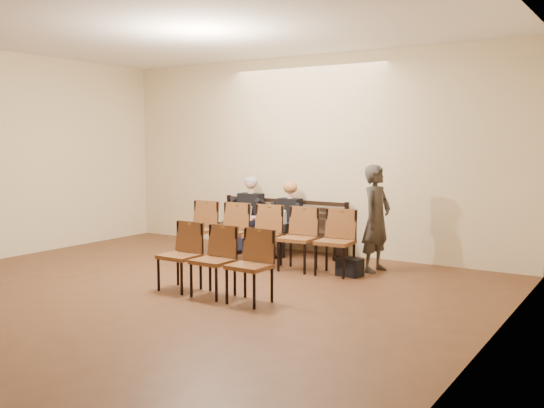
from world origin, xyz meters
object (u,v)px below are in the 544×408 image
(laptop, at_px, (239,220))
(water_bottle, at_px, (285,224))
(seated_woman, at_px, (287,221))
(chair_row_back, at_px, (213,261))
(seated_man, at_px, (248,214))
(passerby, at_px, (376,210))
(bag, at_px, (350,267))
(chair_row_front, at_px, (262,236))
(bench, at_px, (278,239))

(laptop, xyz_separation_m, water_bottle, (0.98, -0.02, 0.00))
(seated_woman, xyz_separation_m, chair_row_back, (0.72, -3.02, -0.13))
(seated_man, distance_m, passerby, 2.79)
(water_bottle, xyz_separation_m, bag, (1.59, -0.73, -0.44))
(chair_row_front, bearing_deg, water_bottle, 94.28)
(seated_woman, distance_m, water_bottle, 0.28)
(bench, bearing_deg, water_bottle, -45.89)
(seated_man, bearing_deg, water_bottle, -15.22)
(bench, relative_size, chair_row_front, 0.86)
(seated_man, bearing_deg, passerby, -9.97)
(water_bottle, distance_m, chair_row_back, 2.83)
(bench, xyz_separation_m, seated_man, (-0.59, -0.12, 0.44))
(laptop, xyz_separation_m, chair_row_front, (1.09, -0.88, -0.08))
(laptop, bearing_deg, chair_row_front, -52.61)
(water_bottle, height_order, chair_row_back, chair_row_back)
(chair_row_front, bearing_deg, seated_man, 130.38)
(bench, distance_m, bag, 2.25)
(seated_man, relative_size, chair_row_front, 0.44)
(laptop, bearing_deg, bag, -29.97)
(bag, relative_size, chair_row_front, 0.12)
(seated_man, height_order, seated_woman, seated_man)
(seated_woman, distance_m, laptop, 0.90)
(bag, distance_m, chair_row_front, 1.52)
(seated_man, xyz_separation_m, bag, (2.54, -0.99, -0.53))
(bag, bearing_deg, chair_row_front, -175.03)
(seated_woman, bearing_deg, chair_row_front, -78.80)
(bench, xyz_separation_m, chair_row_back, (0.98, -3.14, 0.23))
(seated_man, relative_size, water_bottle, 5.43)
(bag, bearing_deg, seated_woman, 149.64)
(bench, distance_m, water_bottle, 0.63)
(water_bottle, height_order, bag, water_bottle)
(seated_woman, distance_m, passerby, 1.98)
(passerby, bearing_deg, seated_man, 87.31)
(seated_man, xyz_separation_m, water_bottle, (0.95, -0.26, -0.09))
(chair_row_front, xyz_separation_m, chair_row_back, (0.50, -1.90, -0.03))
(chair_row_front, distance_m, chair_row_back, 1.97)
(water_bottle, bearing_deg, seated_woman, 112.79)
(seated_woman, height_order, laptop, seated_woman)
(bench, xyz_separation_m, bag, (1.95, -1.11, -0.09))
(seated_woman, height_order, chair_row_front, seated_woman)
(seated_man, xyz_separation_m, chair_row_front, (1.07, -1.12, -0.17))
(passerby, bearing_deg, seated_woman, 83.00)
(laptop, relative_size, chair_row_back, 0.20)
(laptop, relative_size, chair_row_front, 0.11)
(seated_man, height_order, passerby, passerby)
(chair_row_back, bearing_deg, passerby, 67.04)
(seated_woman, bearing_deg, passerby, -14.27)
(bench, bearing_deg, laptop, -149.63)
(bench, height_order, seated_man, seated_man)
(chair_row_front, bearing_deg, passerby, 17.88)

